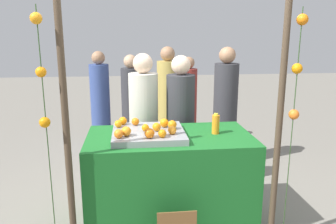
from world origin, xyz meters
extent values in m
plane|color=gray|center=(0.00, 0.00, 0.00)|extent=(24.00, 24.00, 0.00)
cube|color=#196023|center=(0.00, 0.00, 0.47)|extent=(1.61, 0.88, 0.94)
cube|color=gray|center=(-0.21, -0.02, 0.97)|extent=(0.69, 0.65, 0.06)
sphere|color=orange|center=(-0.42, -0.16, 1.04)|extent=(0.09, 0.09, 0.09)
sphere|color=orange|center=(-0.33, 0.19, 1.04)|extent=(0.08, 0.08, 0.08)
sphere|color=orange|center=(-0.13, -0.03, 1.04)|extent=(0.08, 0.08, 0.08)
sphere|color=orange|center=(-0.04, 0.09, 1.04)|extent=(0.09, 0.09, 0.09)
sphere|color=orange|center=(-0.21, -0.25, 1.04)|extent=(0.09, 0.09, 0.09)
sphere|color=orange|center=(-0.48, -0.22, 1.04)|extent=(0.08, 0.08, 0.08)
sphere|color=orange|center=(0.03, 0.01, 1.04)|extent=(0.09, 0.09, 0.09)
sphere|color=orange|center=(-0.24, -0.04, 1.03)|extent=(0.07, 0.07, 0.07)
sphere|color=orange|center=(-0.46, 0.22, 1.04)|extent=(0.08, 0.08, 0.08)
sphere|color=orange|center=(-0.50, 0.13, 1.03)|extent=(0.07, 0.07, 0.07)
sphere|color=orange|center=(-0.10, -0.25, 1.03)|extent=(0.08, 0.08, 0.08)
sphere|color=orange|center=(0.01, -0.15, 1.04)|extent=(0.08, 0.08, 0.08)
cylinder|color=orange|center=(0.46, 0.01, 1.03)|extent=(0.07, 0.07, 0.19)
cylinder|color=yellow|center=(0.46, 0.01, 1.13)|extent=(0.04, 0.04, 0.02)
cylinder|color=beige|center=(-0.22, 0.72, 0.73)|extent=(0.34, 0.34, 1.46)
sphere|color=beige|center=(-0.22, 0.72, 1.58)|extent=(0.23, 0.23, 0.23)
cylinder|color=#333338|center=(0.21, 0.71, 0.72)|extent=(0.33, 0.33, 1.44)
sphere|color=beige|center=(0.21, 0.71, 1.55)|extent=(0.22, 0.22, 0.22)
cylinder|color=maroon|center=(0.62, 2.54, 0.66)|extent=(0.30, 0.30, 1.31)
sphere|color=#A87A59|center=(0.62, 2.54, 1.41)|extent=(0.20, 0.20, 0.20)
cylinder|color=#384C8C|center=(-0.89, 2.54, 0.70)|extent=(0.32, 0.32, 1.40)
sphere|color=#A87A59|center=(-0.89, 2.54, 1.51)|extent=(0.22, 0.22, 0.22)
cylinder|color=tan|center=(0.22, 2.18, 0.74)|extent=(0.34, 0.34, 1.47)
sphere|color=#A87A59|center=(0.22, 2.18, 1.59)|extent=(0.23, 0.23, 0.23)
cylinder|color=#333338|center=(-0.36, 2.23, 0.68)|extent=(0.32, 0.32, 1.37)
sphere|color=tan|center=(-0.36, 2.23, 1.47)|extent=(0.21, 0.21, 0.21)
cylinder|color=#333338|center=(0.99, 1.51, 0.75)|extent=(0.35, 0.35, 1.49)
sphere|color=#A87A59|center=(0.99, 1.51, 1.61)|extent=(0.23, 0.23, 0.23)
cylinder|color=#473828|center=(-0.89, -0.48, 1.13)|extent=(0.06, 0.06, 2.27)
cylinder|color=#473828|center=(0.89, -0.48, 1.13)|extent=(0.06, 0.06, 2.27)
cylinder|color=#2D4C23|center=(-1.03, -0.52, 1.06)|extent=(0.01, 0.01, 2.12)
sphere|color=orange|center=(-1.03, -0.53, 2.02)|extent=(0.09, 0.09, 0.09)
sphere|color=orange|center=(-1.03, -0.51, 1.63)|extent=(0.08, 0.08, 0.08)
sphere|color=orange|center=(-1.04, -0.52, 1.24)|extent=(0.08, 0.08, 0.08)
cylinder|color=#2D4C23|center=(1.00, -0.49, 1.06)|extent=(0.01, 0.01, 2.12)
sphere|color=orange|center=(1.00, -0.49, 2.02)|extent=(0.09, 0.09, 0.09)
sphere|color=orange|center=(1.00, -0.49, 1.63)|extent=(0.09, 0.09, 0.09)
sphere|color=orange|center=(1.00, -0.49, 1.24)|extent=(0.09, 0.09, 0.09)
camera|label=1|loc=(-0.36, -3.12, 1.92)|focal=35.94mm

